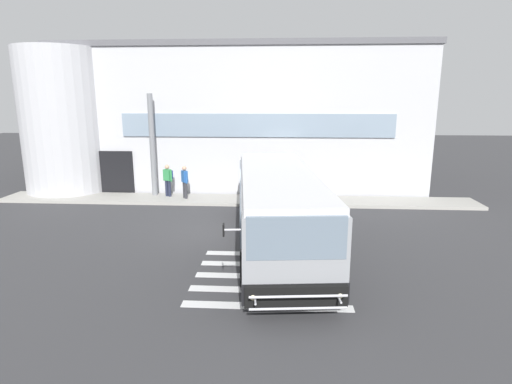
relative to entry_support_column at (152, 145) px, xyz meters
The scene contains 8 objects.
ground_plane 7.50m from the entry_support_column, 50.89° to the right, with size 80.00×90.00×0.02m, color #353538.
bay_paint_stripes 11.86m from the entry_support_column, 56.35° to the right, with size 4.40×3.96×0.01m.
terminal_building 7.33m from the entry_support_column, 59.15° to the left, with size 22.00×13.80×8.07m.
boarding_curb 5.19m from the entry_support_column, ahead, with size 24.20×2.00×0.15m, color #9E9B93.
entry_support_column is the anchor object (origin of this frame).
bus_main_foreground 9.66m from the entry_support_column, 46.41° to the right, with size 3.60×10.82×2.70m.
passenger_near_column 1.87m from the entry_support_column, 17.12° to the right, with size 0.54×0.48×1.68m.
passenger_by_doorway 2.55m from the entry_support_column, 19.72° to the right, with size 0.40×0.50×1.68m.
Camera 1 is at (2.33, -15.57, 5.19)m, focal length 28.87 mm.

